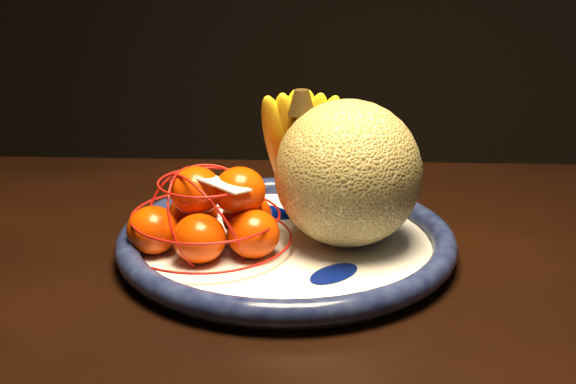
% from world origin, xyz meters
% --- Properties ---
extents(dining_table, '(1.50, 1.02, 0.70)m').
position_xyz_m(dining_table, '(-0.03, 0.05, 0.63)').
color(dining_table, black).
rests_on(dining_table, ground).
extents(fruit_bowl, '(0.37, 0.37, 0.03)m').
position_xyz_m(fruit_bowl, '(-0.21, 0.10, 0.72)').
color(fruit_bowl, white).
rests_on(fruit_bowl, dining_table).
extents(cantaloupe, '(0.16, 0.16, 0.16)m').
position_xyz_m(cantaloupe, '(-0.14, 0.11, 0.80)').
color(cantaloupe, olive).
rests_on(cantaloupe, fruit_bowl).
extents(banana_bunch, '(0.12, 0.11, 0.18)m').
position_xyz_m(banana_bunch, '(-0.20, 0.16, 0.81)').
color(banana_bunch, yellow).
rests_on(banana_bunch, fruit_bowl).
extents(mandarin_bag, '(0.20, 0.20, 0.12)m').
position_xyz_m(mandarin_bag, '(-0.29, 0.07, 0.75)').
color(mandarin_bag, '#FF3F00').
rests_on(mandarin_bag, fruit_bowl).
extents(price_tag, '(0.08, 0.06, 0.01)m').
position_xyz_m(price_tag, '(-0.27, 0.06, 0.80)').
color(price_tag, white).
rests_on(price_tag, mandarin_bag).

